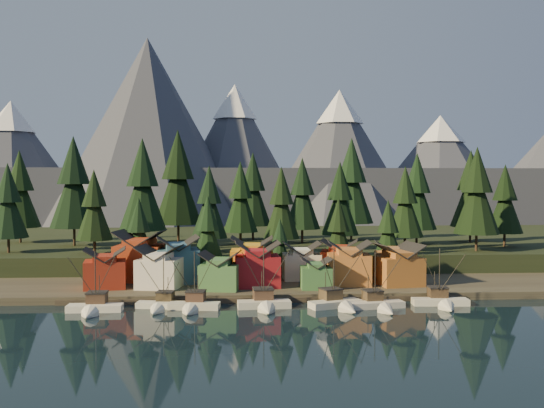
{
  "coord_description": "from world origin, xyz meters",
  "views": [
    {
      "loc": [
        -6.12,
        -102.44,
        23.42
      ],
      "look_at": [
        2.48,
        30.0,
        18.79
      ],
      "focal_mm": 40.0,
      "sensor_mm": 36.0,
      "label": 1
    }
  ],
  "objects": [
    {
      "name": "tree_hill_9",
      "position": [
        22.0,
        55.0,
        18.6
      ],
      "size": [
        9.9,
        9.9,
        23.06
      ],
      "color": "#332319",
      "rests_on": "hillside"
    },
    {
      "name": "house_front_3",
      "position": [
        -0.96,
        25.26,
        6.47
      ],
      "size": [
        9.53,
        9.11,
        9.46
      ],
      "rotation": [
        0.0,
        0.0,
        0.03
      ],
      "color": "maroon",
      "rests_on": "shore_strip"
    },
    {
      "name": "hillside",
      "position": [
        0.0,
        90.0,
        3.0
      ],
      "size": [
        420.0,
        100.0,
        6.0
      ],
      "primitive_type": "cube",
      "color": "black",
      "rests_on": "ground"
    },
    {
      "name": "tree_hill_0",
      "position": [
        -62.0,
        52.0,
        18.27
      ],
      "size": [
        9.64,
        9.64,
        22.45
      ],
      "color": "#332319",
      "rests_on": "hillside"
    },
    {
      "name": "house_front_4",
      "position": [
        11.1,
        21.89,
        4.86
      ],
      "size": [
        6.42,
        6.9,
        6.39
      ],
      "rotation": [
        0.0,
        0.0,
        -0.03
      ],
      "color": "#3D713D",
      "rests_on": "shore_strip"
    },
    {
      "name": "boat_2",
      "position": [
        -13.47,
        8.81,
        2.3
      ],
      "size": [
        9.99,
        10.65,
        11.83
      ],
      "rotation": [
        0.0,
        0.0,
        -0.13
      ],
      "color": "beige",
      "rests_on": "ground"
    },
    {
      "name": "tree_hill_16",
      "position": [
        -68.0,
        78.0,
        20.78
      ],
      "size": [
        11.6,
        11.6,
        27.03
      ],
      "color": "#332319",
      "rests_on": "hillside"
    },
    {
      "name": "tree_hill_13",
      "position": [
        56.0,
        48.0,
        20.59
      ],
      "size": [
        11.46,
        11.46,
        26.69
      ],
      "color": "#332319",
      "rests_on": "hillside"
    },
    {
      "name": "house_back_3",
      "position": [
        9.45,
        33.65,
        5.93
      ],
      "size": [
        8.29,
        7.37,
        8.44
      ],
      "rotation": [
        0.0,
        0.0,
        0.0
      ],
      "color": "white",
      "rests_on": "shore_strip"
    },
    {
      "name": "tree_hill_8",
      "position": [
        14.0,
        72.0,
        19.56
      ],
      "size": [
        10.65,
        10.65,
        24.8
      ],
      "color": "#332319",
      "rests_on": "hillside"
    },
    {
      "name": "tree_shore_0",
      "position": [
        -28.0,
        40.0,
        11.7
      ],
      "size": [
        8.02,
        8.02,
        18.68
      ],
      "color": "#332319",
      "rests_on": "shore_strip"
    },
    {
      "name": "tree_hill_11",
      "position": [
        38.0,
        50.0,
        17.88
      ],
      "size": [
        9.33,
        9.33,
        21.74
      ],
      "color": "#332319",
      "rests_on": "hillside"
    },
    {
      "name": "house_back_0",
      "position": [
        -26.97,
        34.67,
        7.36
      ],
      "size": [
        11.33,
        10.97,
        11.17
      ],
      "rotation": [
        0.0,
        0.0,
        -0.12
      ],
      "color": "#993217",
      "rests_on": "shore_strip"
    },
    {
      "name": "tree_shore_3",
      "position": [
        19.0,
        40.0,
        11.61
      ],
      "size": [
        7.95,
        7.95,
        18.51
      ],
      "color": "#332319",
      "rests_on": "shore_strip"
    },
    {
      "name": "tree_hill_3",
      "position": [
        -30.0,
        60.0,
        22.07
      ],
      "size": [
        12.62,
        12.62,
        29.39
      ],
      "color": "#332319",
      "rests_on": "hillside"
    },
    {
      "name": "tree_hill_12",
      "position": [
        46.0,
        66.0,
        20.19
      ],
      "size": [
        11.14,
        11.14,
        25.96
      ],
      "color": "#332319",
      "rests_on": "hillside"
    },
    {
      "name": "mountain_ridge",
      "position": [
        -4.2,
        213.59,
        26.06
      ],
      "size": [
        560.0,
        190.0,
        90.0
      ],
      "color": "#4E5164",
      "rests_on": "ground"
    },
    {
      "name": "boat_6",
      "position": [
        33.51,
        9.4,
        2.22
      ],
      "size": [
        11.04,
        11.9,
        12.02
      ],
      "rotation": [
        0.0,
        0.0,
        -0.07
      ],
      "color": "silver",
      "rests_on": "ground"
    },
    {
      "name": "tree_hill_1",
      "position": [
        -50.0,
        68.0,
        22.64
      ],
      "size": [
        13.07,
        13.07,
        30.44
      ],
      "color": "#332319",
      "rests_on": "hillside"
    },
    {
      "name": "boat_0",
      "position": [
        -31.27,
        7.87,
        2.36
      ],
      "size": [
        10.16,
        11.08,
        12.23
      ],
      "rotation": [
        0.0,
        0.0,
        0.0
      ],
      "color": "white",
      "rests_on": "ground"
    },
    {
      "name": "tree_shore_2",
      "position": [
        5.0,
        40.0,
        8.93
      ],
      "size": [
        5.84,
        5.84,
        13.61
      ],
      "color": "#332319",
      "rests_on": "shore_strip"
    },
    {
      "name": "house_back_5",
      "position": [
        30.11,
        32.38,
        6.0
      ],
      "size": [
        8.63,
        8.71,
        8.58
      ],
      "rotation": [
        0.0,
        0.0,
        -0.14
      ],
      "color": "#A86C3B",
      "rests_on": "shore_strip"
    },
    {
      "name": "boat_4",
      "position": [
        13.53,
        8.68,
        2.39
      ],
      "size": [
        10.88,
        11.44,
        12.41
      ],
      "rotation": [
        0.0,
        0.0,
        0.34
      ],
      "color": "beige",
      "rests_on": "ground"
    },
    {
      "name": "boat_5",
      "position": [
        20.89,
        7.53,
        2.1
      ],
      "size": [
        11.05,
        11.75,
        11.52
      ],
      "rotation": [
        0.0,
        0.0,
        0.16
      ],
      "color": "beige",
      "rests_on": "ground"
    },
    {
      "name": "tree_hill_7",
      "position": [
        6.0,
        48.0,
        17.76
      ],
      "size": [
        9.24,
        9.24,
        21.53
      ],
      "color": "#332319",
      "rests_on": "hillside"
    },
    {
      "name": "boat_3",
      "position": [
        -0.22,
        9.07,
        2.55
      ],
      "size": [
        10.35,
        11.16,
        12.86
      ],
      "rotation": [
        0.0,
        0.0,
        0.06
      ],
      "color": "beige",
      "rests_on": "ground"
    },
    {
      "name": "tree_hill_15",
      "position": [
        0.0,
        82.0,
        20.65
      ],
      "size": [
        11.5,
        11.5,
        26.8
      ],
      "color": "#332319",
      "rests_on": "hillside"
    },
    {
      "name": "shore_strip",
      "position": [
        0.0,
        40.0,
        0.75
      ],
      "size": [
        400.0,
        50.0,
        1.5
      ],
      "primitive_type": "cube",
      "color": "#312B24",
      "rests_on": "ground"
    },
    {
      "name": "house_front_6",
      "position": [
        29.45,
        24.66,
        6.13
      ],
      "size": [
        9.92,
        9.51,
        8.82
      ],
      "rotation": [
        0.0,
        0.0,
        0.14
      ],
      "color": "#9F5E28",
      "rests_on": "shore_strip"
    },
    {
      "name": "house_front_0",
      "position": [
        -32.73,
        25.12,
        5.88
      ],
      "size": [
        9.48,
        9.1,
        8.34
      ],
      "rotation": [
        0.0,
        0.0,
        0.16
      ],
      "color": "maroon",
      "rests_on": "shore_strip"
    },
    {
      "name": "ground",
      "position": [
        0.0,
        0.0,
        0.0
      ],
      "size": [
        500.0,
        500.0,
        0.0
      ],
      "primitive_type": "plane",
      "color": "black",
      "rests_on": "ground"
    },
    {
      "name": "tree_hill_10",
      "position": [
        30.0,
        80.0,
        23.07
      ],
      "size": [
        13.4,
        13.4,
        31.22
      ],
      "color": "#332319",
      "rests_on": "hillside"
    },
    {
      "name": "tree_hill_6",
      "position": [
        -4.0,
        65.0,
        18.82
      ],
      "size": [
        10.07,
        10.07,
        23.45
      ],
      "color": "#332319",
      "rests_on": "hillside"
    },
    {
      "name": "house_front_1",
      "position": [
        -21.46,
        24.52,
        6.11
      ],
      "size": [
        9.87,
        9.6,
        8.78
      ],
      "rotation": [
        0.0,
        0.0,
        -0.19
      ],
      "color": "silver",
      "rests_on": "shore_strip"
    },
    {
      "name": "tree_hill_5",
      "position": [
        -12.0,
        50.0,
        17.95
      ],
      "size": [
        9.39,
        9.39,
        21.87
      ],
      "color": "#332319",
      "rests_on": "hillside"
    },
    {
      "name": "tree_shore_4",
      "position": [
        31.0,
        40.0,
        11.29
      ],
      "size": [
        7.69,
        7.69,
        17.91
      ],
      "color": "#332319",
      "rests_on": "shore_strip"
    },
    {
      "name": "house_back_4",
      "position": [
        18.23,
        34.09,
        6.2
      ],
      "size": [
        9.81,
        9.57,
        8.94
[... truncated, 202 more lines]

